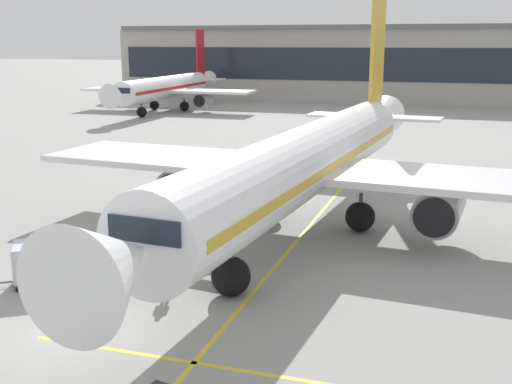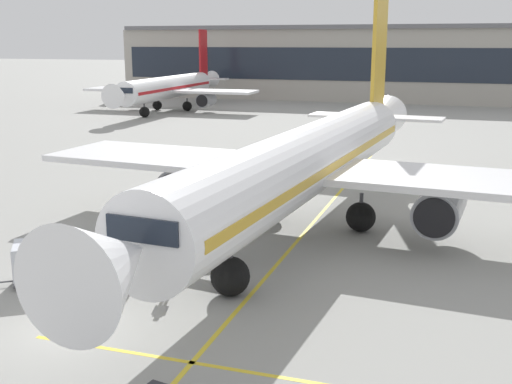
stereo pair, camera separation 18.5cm
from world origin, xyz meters
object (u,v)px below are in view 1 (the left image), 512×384
Objects in this scene: ground_crew_by_carts at (77,258)px; distant_airplane at (167,88)px; baggage_cart_lead at (114,257)px; parked_airplane at (309,161)px; ground_crew_wingwalker at (199,246)px; safety_cone_wingtip at (183,219)px; baggage_cart_second at (37,261)px; safety_cone_engine_keepout at (156,239)px; ground_crew_marshaller at (118,246)px; belt_loader at (186,246)px; ground_crew_by_loader at (168,272)px.

ground_crew_by_carts is 0.05× the size of distant_airplane.
parked_airplane is at bearing 57.01° from baggage_cart_lead.
safety_cone_wingtip is at bearing 120.11° from ground_crew_wingwalker.
safety_cone_engine_keepout is at bearing 68.54° from baggage_cart_second.
distant_airplane reaches higher than safety_cone_wingtip.
distant_airplane is (-27.27, 62.44, 2.44)m from ground_crew_marshaller.
safety_cone_wingtip is 61.43m from distant_airplane.
ground_crew_by_carts is 2.84× the size of safety_cone_wingtip.
ground_crew_by_carts is 9.56m from safety_cone_wingtip.
distant_airplane reaches higher than ground_crew_marshaller.
distant_airplane is at bearing 114.99° from safety_cone_engine_keepout.
ground_crew_wingwalker is (5.81, 4.14, -0.00)m from baggage_cart_second.
ground_crew_marshaller is 0.05× the size of distant_airplane.
ground_crew_marshaller is at bearing -129.69° from parked_airplane.
parked_airplane is 15.22× the size of baggage_cart_lead.
baggage_cart_lead is 1.54m from ground_crew_marshaller.
safety_cone_engine_keepout is at bearing 141.88° from belt_loader.
ground_crew_marshaller is (-7.04, -8.48, -2.90)m from parked_airplane.
baggage_cart_second is at bearing -101.72° from safety_cone_wingtip.
safety_cone_wingtip is at bearing 85.15° from ground_crew_by_carts.
safety_cone_wingtip is at bearing 115.57° from belt_loader.
ground_crew_marshaller is at bearing -154.83° from belt_loader.
belt_loader reaches higher than ground_crew_marshaller.
baggage_cart_lead is 4.41× the size of safety_cone_wingtip.
safety_cone_wingtip is (-3.74, 9.83, -0.70)m from ground_crew_by_loader.
ground_crew_marshaller is (-2.86, -1.34, 0.12)m from belt_loader.
safety_cone_engine_keepout is 0.02× the size of distant_airplane.
distant_airplane reaches higher than safety_cone_engine_keepout.
safety_cone_engine_keepout is (0.26, 3.38, -0.67)m from ground_crew_marshaller.
belt_loader is 68.17m from distant_airplane.
belt_loader is at bearing 40.32° from baggage_cart_second.
baggage_cart_second is 3.72m from ground_crew_marshaller.
baggage_cart_second reaches higher than safety_cone_wingtip.
ground_crew_by_loader is 4.56m from ground_crew_by_carts.
baggage_cart_second is 3.99× the size of safety_cone_engine_keepout.
baggage_cart_lead reaches higher than safety_cone_wingtip.
belt_loader is 7.51× the size of safety_cone_engine_keepout.
baggage_cart_second is 1.65m from ground_crew_by_carts.
ground_crew_by_loader is 71.86m from distant_airplane.
ground_crew_marshaller is (2.23, 2.98, -0.00)m from baggage_cart_second.
ground_crew_by_loader is at bearing 5.84° from baggage_cart_second.
ground_crew_marshaller is 1.00× the size of ground_crew_wingwalker.
belt_loader is at bearing -120.36° from parked_airplane.
distant_airplane is (-27.88, 63.86, 2.44)m from baggage_cart_lead.
baggage_cart_second reaches higher than ground_crew_by_loader.
safety_cone_wingtip is (-2.93, 6.11, -0.58)m from belt_loader.
parked_airplane reaches higher than safety_cone_wingtip.
baggage_cart_lead is 1.55× the size of ground_crew_by_loader.
baggage_cart_lead is 1.55× the size of ground_crew_by_carts.
ground_crew_by_loader is 3.54m from ground_crew_wingwalker.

